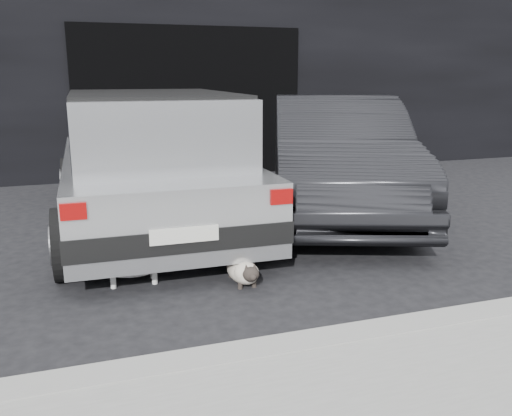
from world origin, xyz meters
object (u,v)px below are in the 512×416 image
object	(u,v)px
silver_hatchback	(151,156)
cat_white	(138,261)
second_car	(336,155)
cat_siamese	(244,271)

from	to	relation	value
silver_hatchback	cat_white	xyz separation A→B (m)	(-0.38, -1.69, -0.67)
second_car	cat_white	xyz separation A→B (m)	(-2.82, -1.80, -0.55)
silver_hatchback	cat_siamese	xyz separation A→B (m)	(0.49, -2.02, -0.76)
cat_siamese	cat_white	xyz separation A→B (m)	(-0.87, 0.33, 0.09)
silver_hatchback	second_car	bearing A→B (deg)	3.33
cat_white	cat_siamese	bearing A→B (deg)	71.58
silver_hatchback	cat_siamese	distance (m)	2.21
second_car	silver_hatchback	bearing A→B (deg)	-157.47
cat_siamese	cat_white	bearing A→B (deg)	-20.17
second_car	cat_white	bearing A→B (deg)	-127.42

